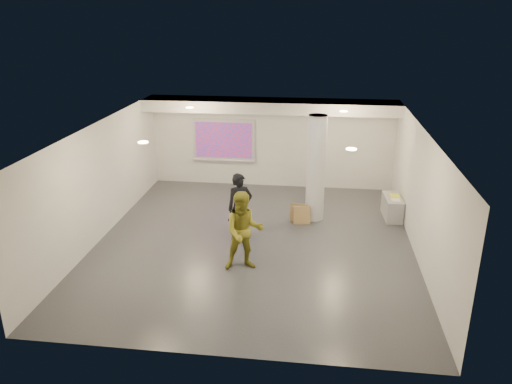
# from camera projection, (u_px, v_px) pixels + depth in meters

# --- Properties ---
(floor) EXTENTS (8.00, 9.00, 0.01)m
(floor) POSITION_uv_depth(u_px,v_px,m) (254.00, 243.00, 12.84)
(floor) COLOR #36383E
(floor) RESTS_ON ground
(ceiling) EXTENTS (8.00, 9.00, 0.01)m
(ceiling) POSITION_uv_depth(u_px,v_px,m) (254.00, 129.00, 11.80)
(ceiling) COLOR white
(ceiling) RESTS_ON floor
(wall_back) EXTENTS (8.00, 0.01, 3.00)m
(wall_back) POSITION_uv_depth(u_px,v_px,m) (272.00, 143.00, 16.51)
(wall_back) COLOR silver
(wall_back) RESTS_ON floor
(wall_front) EXTENTS (8.00, 0.01, 3.00)m
(wall_front) POSITION_uv_depth(u_px,v_px,m) (218.00, 281.00, 8.13)
(wall_front) COLOR silver
(wall_front) RESTS_ON floor
(wall_left) EXTENTS (0.01, 9.00, 3.00)m
(wall_left) POSITION_uv_depth(u_px,v_px,m) (100.00, 181.00, 12.79)
(wall_left) COLOR silver
(wall_left) RESTS_ON floor
(wall_right) EXTENTS (0.01, 9.00, 3.00)m
(wall_right) POSITION_uv_depth(u_px,v_px,m) (421.00, 195.00, 11.85)
(wall_right) COLOR silver
(wall_right) RESTS_ON floor
(soffit_band) EXTENTS (8.00, 1.10, 0.36)m
(soffit_band) POSITION_uv_depth(u_px,v_px,m) (270.00, 106.00, 15.54)
(soffit_band) COLOR silver
(soffit_band) RESTS_ON ceiling
(downlight_nw) EXTENTS (0.22, 0.22, 0.02)m
(downlight_nw) POSITION_uv_depth(u_px,v_px,m) (190.00, 108.00, 14.39)
(downlight_nw) COLOR #EEBD7F
(downlight_nw) RESTS_ON ceiling
(downlight_ne) EXTENTS (0.22, 0.22, 0.02)m
(downlight_ne) POSITION_uv_depth(u_px,v_px,m) (344.00, 111.00, 13.88)
(downlight_ne) COLOR #EEBD7F
(downlight_ne) RESTS_ON ceiling
(downlight_sw) EXTENTS (0.22, 0.22, 0.02)m
(downlight_sw) POSITION_uv_depth(u_px,v_px,m) (143.00, 142.00, 10.67)
(downlight_sw) COLOR #EEBD7F
(downlight_sw) RESTS_ON ceiling
(downlight_se) EXTENTS (0.22, 0.22, 0.02)m
(downlight_se) POSITION_uv_depth(u_px,v_px,m) (351.00, 149.00, 10.15)
(downlight_se) COLOR #EEBD7F
(downlight_se) RESTS_ON ceiling
(column) EXTENTS (0.52, 0.52, 3.00)m
(column) POSITION_uv_depth(u_px,v_px,m) (316.00, 169.00, 13.82)
(column) COLOR silver
(column) RESTS_ON floor
(projection_screen) EXTENTS (2.10, 0.13, 1.42)m
(projection_screen) POSITION_uv_depth(u_px,v_px,m) (224.00, 141.00, 16.64)
(projection_screen) COLOR silver
(projection_screen) RESTS_ON wall_back
(credenza) EXTENTS (0.51, 1.10, 0.63)m
(credenza) POSITION_uv_depth(u_px,v_px,m) (392.00, 207.00, 14.29)
(credenza) COLOR gray
(credenza) RESTS_ON floor
(papers_stack) EXTENTS (0.24, 0.30, 0.02)m
(papers_stack) POSITION_uv_depth(u_px,v_px,m) (396.00, 200.00, 13.96)
(papers_stack) COLOR white
(papers_stack) RESTS_ON credenza
(postit_pad) EXTENTS (0.26, 0.35, 0.03)m
(postit_pad) POSITION_uv_depth(u_px,v_px,m) (395.00, 196.00, 14.20)
(postit_pad) COLOR #E8F232
(postit_pad) RESTS_ON credenza
(cardboard_back) EXTENTS (0.50, 0.20, 0.53)m
(cardboard_back) POSITION_uv_depth(u_px,v_px,m) (299.00, 213.00, 14.03)
(cardboard_back) COLOR #A27F4C
(cardboard_back) RESTS_ON floor
(cardboard_front) EXTENTS (0.48, 0.19, 0.51)m
(cardboard_front) POSITION_uv_depth(u_px,v_px,m) (302.00, 215.00, 13.88)
(cardboard_front) COLOR #A27F4C
(cardboard_front) RESTS_ON floor
(woman) EXTENTS (0.78, 0.67, 1.80)m
(woman) POSITION_uv_depth(u_px,v_px,m) (240.00, 208.00, 12.70)
(woman) COLOR black
(woman) RESTS_ON floor
(man) EXTENTS (1.05, 0.90, 1.87)m
(man) POSITION_uv_depth(u_px,v_px,m) (244.00, 231.00, 11.28)
(man) COLOR olive
(man) RESTS_ON floor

